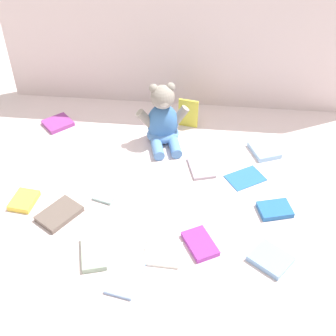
# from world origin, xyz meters

# --- Properties ---
(ground_plane) EXTENTS (3.20, 3.20, 0.00)m
(ground_plane) POSITION_xyz_m (0.00, 0.00, 0.00)
(ground_plane) COLOR silver
(backdrop_drape) EXTENTS (1.52, 0.03, 0.77)m
(backdrop_drape) POSITION_xyz_m (0.00, 0.47, 0.39)
(backdrop_drape) COLOR silver
(backdrop_drape) RESTS_ON ground_plane
(teddy_bear) EXTENTS (0.21, 0.20, 0.25)m
(teddy_bear) POSITION_xyz_m (-0.07, 0.18, 0.09)
(teddy_bear) COLOR #3F72B2
(teddy_bear) RESTS_ON ground_plane
(book_case_0) EXTENTS (0.11, 0.15, 0.01)m
(book_case_0) POSITION_xyz_m (-0.10, -0.48, 0.01)
(book_case_0) COLOR #86A6D7
(book_case_0) RESTS_ON ground_plane
(book_case_1) EXTENTS (0.11, 0.10, 0.01)m
(book_case_1) POSITION_xyz_m (-0.01, -0.38, 0.01)
(book_case_1) COLOR white
(book_case_1) RESTS_ON ground_plane
(book_case_2) EXTENTS (0.09, 0.10, 0.02)m
(book_case_2) POSITION_xyz_m (-0.49, -0.21, 0.01)
(book_case_2) COLOR yellow
(book_case_2) RESTS_ON ground_plane
(book_case_3) EXTENTS (0.15, 0.16, 0.02)m
(book_case_3) POSITION_xyz_m (-0.36, -0.26, 0.01)
(book_case_3) COLOR #63554D
(book_case_3) RESTS_ON ground_plane
(book_case_4) EXTENTS (0.14, 0.14, 0.02)m
(book_case_4) POSITION_xyz_m (-0.51, 0.24, 0.01)
(book_case_4) COLOR #8F368C
(book_case_4) RESTS_ON ground_plane
(book_case_5) EXTENTS (0.10, 0.14, 0.02)m
(book_case_5) POSITION_xyz_m (-0.21, -0.41, 0.01)
(book_case_5) COLOR #8FA78F
(book_case_5) RESTS_ON ground_plane
(book_case_6) EXTENTS (0.12, 0.10, 0.02)m
(book_case_6) POSITION_xyz_m (0.34, -0.17, 0.01)
(book_case_6) COLOR #215FA6
(book_case_6) RESTS_ON ground_plane
(book_case_7) EXTENTS (0.12, 0.14, 0.02)m
(book_case_7) POSITION_xyz_m (0.10, -0.34, 0.01)
(book_case_7) COLOR purple
(book_case_7) RESTS_ON ground_plane
(book_case_8) EXTENTS (0.11, 0.14, 0.01)m
(book_case_8) POSITION_xyz_m (0.09, 0.03, 0.01)
(book_case_8) COLOR #A18F9F
(book_case_8) RESTS_ON ground_plane
(book_case_9) EXTENTS (0.08, 0.02, 0.12)m
(book_case_9) POSITION_xyz_m (0.02, 0.29, 0.06)
(book_case_9) COLOR yellow
(book_case_9) RESTS_ON ground_plane
(book_case_10) EXTENTS (0.16, 0.15, 0.01)m
(book_case_10) POSITION_xyz_m (0.25, -0.01, 0.00)
(book_case_10) COLOR #2767B5
(book_case_10) RESTS_ON ground_plane
(book_case_11) EXTENTS (0.15, 0.14, 0.02)m
(book_case_11) POSITION_xyz_m (0.31, -0.37, 0.01)
(book_case_11) COLOR #7BA7D6
(book_case_11) RESTS_ON ground_plane
(book_case_12) EXTENTS (0.11, 0.15, 0.01)m
(book_case_12) POSITION_xyz_m (-0.22, -0.12, 0.01)
(book_case_12) COLOR #8AA7A5
(book_case_12) RESTS_ON ground_plane
(book_case_13) EXTENTS (0.13, 0.14, 0.02)m
(book_case_13) POSITION_xyz_m (0.32, 0.15, 0.01)
(book_case_13) COLOR #8EBBE5
(book_case_13) RESTS_ON ground_plane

